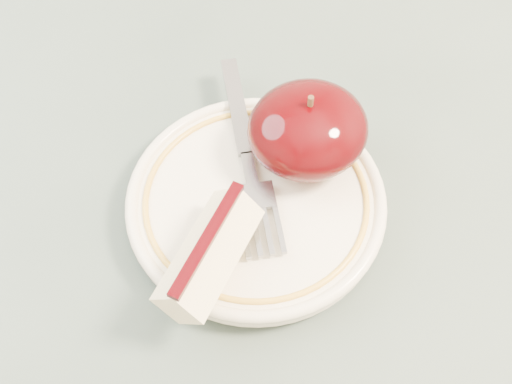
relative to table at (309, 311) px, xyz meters
name	(u,v)px	position (x,y,z in m)	size (l,w,h in m)	color
table	(309,311)	(0.00, 0.00, 0.00)	(0.90, 0.90, 0.75)	brown
plate	(256,203)	(-0.02, 0.05, 0.10)	(0.18, 0.18, 0.02)	beige
apple_half	(308,129)	(0.03, 0.07, 0.13)	(0.08, 0.08, 0.06)	black
apple_wedge	(209,254)	(-0.07, 0.02, 0.12)	(0.09, 0.08, 0.04)	beige
fork	(247,156)	(-0.02, 0.08, 0.11)	(0.06, 0.17, 0.00)	gray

